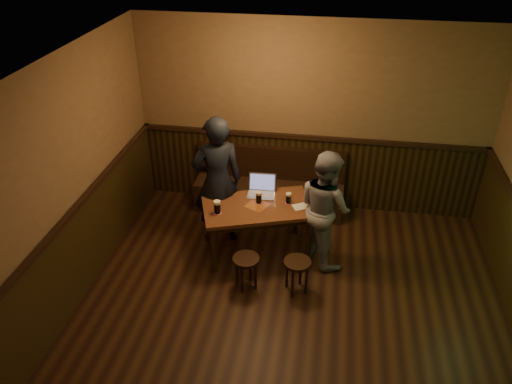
{
  "coord_description": "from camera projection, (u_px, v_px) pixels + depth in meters",
  "views": [
    {
      "loc": [
        0.31,
        -3.61,
        4.18
      ],
      "look_at": [
        -0.55,
        1.56,
        0.99
      ],
      "focal_mm": 35.0,
      "sensor_mm": 36.0,
      "label": 1
    }
  ],
  "objects": [
    {
      "name": "pint_mid",
      "position": [
        259.0,
        197.0,
        6.36
      ],
      "size": [
        0.1,
        0.1,
        0.16
      ],
      "color": "maroon",
      "rests_on": "pub_table"
    },
    {
      "name": "pint_right",
      "position": [
        288.0,
        198.0,
        6.36
      ],
      "size": [
        0.09,
        0.09,
        0.15
      ],
      "color": "maroon",
      "rests_on": "pub_table"
    },
    {
      "name": "laptop",
      "position": [
        262.0,
        189.0,
        6.57
      ],
      "size": [
        0.37,
        0.3,
        0.25
      ],
      "rotation": [
        0.0,
        0.0,
        0.03
      ],
      "color": "silver",
      "rests_on": "pub_table"
    },
    {
      "name": "pub_table",
      "position": [
        257.0,
        212.0,
        6.4
      ],
      "size": [
        1.55,
        1.19,
        0.74
      ],
      "rotation": [
        0.0,
        0.0,
        0.33
      ],
      "color": "#4F2616",
      "rests_on": "ground"
    },
    {
      "name": "menu",
      "position": [
        301.0,
        206.0,
        6.33
      ],
      "size": [
        0.26,
        0.23,
        0.0
      ],
      "primitive_type": "cube",
      "rotation": [
        0.0,
        0.0,
        0.47
      ],
      "color": "silver",
      "rests_on": "pub_table"
    },
    {
      "name": "room",
      "position": [
        290.0,
        250.0,
        4.82
      ],
      "size": [
        5.04,
        6.04,
        2.84
      ],
      "color": "black",
      "rests_on": "ground"
    },
    {
      "name": "bench",
      "position": [
        269.0,
        190.0,
        7.49
      ],
      "size": [
        2.2,
        0.5,
        0.95
      ],
      "color": "black",
      "rests_on": "ground"
    },
    {
      "name": "person_suit",
      "position": [
        217.0,
        182.0,
        6.51
      ],
      "size": [
        0.78,
        0.66,
        1.83
      ],
      "primitive_type": "imported",
      "rotation": [
        0.0,
        0.0,
        3.53
      ],
      "color": "black",
      "rests_on": "ground"
    },
    {
      "name": "stool_right",
      "position": [
        297.0,
        267.0,
        5.9
      ],
      "size": [
        0.41,
        0.41,
        0.45
      ],
      "rotation": [
        0.0,
        0.0,
        -0.3
      ],
      "color": "black",
      "rests_on": "ground"
    },
    {
      "name": "person_grey",
      "position": [
        325.0,
        208.0,
        6.23
      ],
      "size": [
        0.93,
        0.96,
        1.56
      ],
      "primitive_type": "imported",
      "rotation": [
        0.0,
        0.0,
        2.25
      ],
      "color": "gray",
      "rests_on": "ground"
    },
    {
      "name": "stool_left",
      "position": [
        246.0,
        264.0,
        5.96
      ],
      "size": [
        0.39,
        0.39,
        0.44
      ],
      "rotation": [
        0.0,
        0.0,
        -0.23
      ],
      "color": "black",
      "rests_on": "ground"
    },
    {
      "name": "pint_left",
      "position": [
        217.0,
        207.0,
        6.16
      ],
      "size": [
        0.11,
        0.11,
        0.18
      ],
      "color": "maroon",
      "rests_on": "pub_table"
    }
  ]
}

